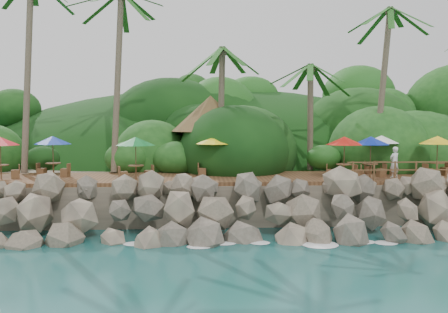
{
  "coord_description": "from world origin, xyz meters",
  "views": [
    {
      "loc": [
        -1.5,
        -20.43,
        5.41
      ],
      "look_at": [
        0.0,
        6.0,
        3.4
      ],
      "focal_mm": 38.86,
      "sensor_mm": 36.0,
      "label": 1
    }
  ],
  "objects": [
    {
      "name": "jungle_foliage",
      "position": [
        0.0,
        15.0,
        0.0
      ],
      "size": [
        44.0,
        16.0,
        12.0
      ],
      "primitive_type": null,
      "color": "#143811",
      "rests_on": "ground"
    },
    {
      "name": "jungle_hill",
      "position": [
        0.0,
        23.5,
        0.0
      ],
      "size": [
        44.8,
        28.0,
        15.4
      ],
      "primitive_type": "ellipsoid",
      "color": "#143811",
      "rests_on": "ground"
    },
    {
      "name": "foam_line",
      "position": [
        0.0,
        0.3,
        0.03
      ],
      "size": [
        25.2,
        0.8,
        0.06
      ],
      "color": "white",
      "rests_on": "ground"
    },
    {
      "name": "dining_clusters",
      "position": [
        1.23,
        5.9,
        4.14
      ],
      "size": [
        25.65,
        4.68,
        2.22
      ],
      "color": "brown",
      "rests_on": "terrace"
    },
    {
      "name": "palapa",
      "position": [
        -0.64,
        9.48,
        5.79
      ],
      "size": [
        4.81,
        4.81,
        4.6
      ],
      "color": "brown",
      "rests_on": "ground"
    },
    {
      "name": "railing",
      "position": [
        9.19,
        3.65,
        2.91
      ],
      "size": [
        6.1,
        0.1,
        1.0
      ],
      "color": "brown",
      "rests_on": "terrace"
    },
    {
      "name": "waiter",
      "position": [
        9.13,
        4.94,
        3.13
      ],
      "size": [
        0.72,
        0.61,
        1.67
      ],
      "primitive_type": "imported",
      "rotation": [
        0.0,
        0.0,
        3.56
      ],
      "color": "white",
      "rests_on": "terrace"
    },
    {
      "name": "ground",
      "position": [
        0.0,
        0.0,
        0.0
      ],
      "size": [
        140.0,
        140.0,
        0.0
      ],
      "primitive_type": "plane",
      "color": "#19514F",
      "rests_on": "ground"
    },
    {
      "name": "palms",
      "position": [
        2.26,
        8.72,
        11.38
      ],
      "size": [
        33.11,
        6.53,
        12.86
      ],
      "color": "brown",
      "rests_on": "ground"
    },
    {
      "name": "seawall",
      "position": [
        0.0,
        2.0,
        1.15
      ],
      "size": [
        29.0,
        4.0,
        2.3
      ],
      "primitive_type": null,
      "color": "gray",
      "rests_on": "ground"
    },
    {
      "name": "land_base",
      "position": [
        0.0,
        16.0,
        1.05
      ],
      "size": [
        32.0,
        25.2,
        2.1
      ],
      "primitive_type": "cube",
      "color": "gray",
      "rests_on": "ground"
    },
    {
      "name": "terrace",
      "position": [
        0.0,
        6.0,
        2.2
      ],
      "size": [
        26.0,
        5.0,
        0.2
      ],
      "primitive_type": "cube",
      "color": "brown",
      "rests_on": "land_base"
    }
  ]
}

